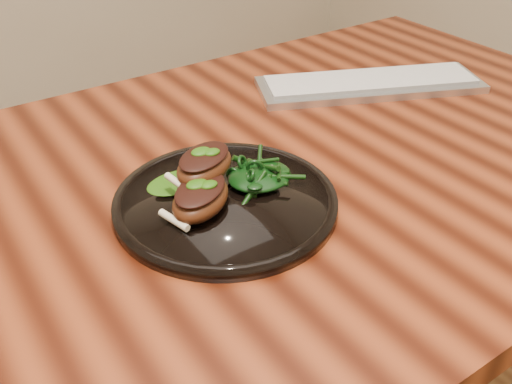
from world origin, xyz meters
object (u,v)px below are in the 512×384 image
desk (190,242)px  plate (226,201)px  greens_heap (260,172)px  lamb_chop_front (200,197)px  keyboard (370,84)px

desk → plate: size_ratio=5.69×
greens_heap → lamb_chop_front: bearing=-171.0°
desk → greens_heap: (0.08, -0.05, 0.11)m
desk → greens_heap: greens_heap is taller
plate → desk: bearing=114.9°
desk → lamb_chop_front: lamb_chop_front is taller
desk → plate: bearing=-65.1°
plate → keyboard: (0.41, 0.17, -0.00)m
desk → keyboard: keyboard is taller
plate → lamb_chop_front: lamb_chop_front is taller
desk → greens_heap: 0.15m
plate → lamb_chop_front: size_ratio=2.54×
keyboard → lamb_chop_front: bearing=-158.2°
keyboard → greens_heap: bearing=-155.0°
desk → plate: 0.11m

